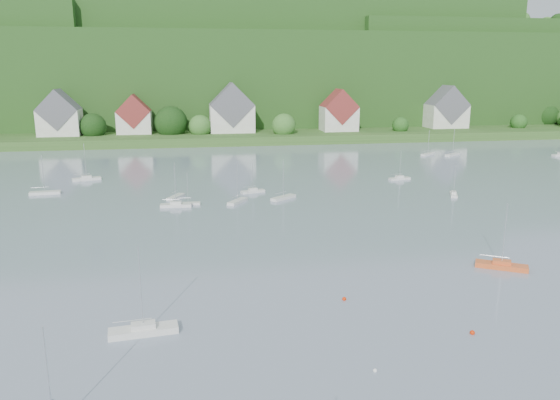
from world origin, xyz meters
name	(u,v)px	position (x,y,z in m)	size (l,w,h in m)	color
far_shore_strip	(217,133)	(0.00, 200.00, 1.50)	(600.00, 60.00, 3.00)	#305720
forested_ridge	(210,75)	(0.39, 268.57, 22.89)	(620.00, 181.22, 69.89)	#174215
village_building_0	(60,117)	(-55.00, 187.00, 9.51)	(14.00, 10.40, 16.00)	beige
village_building_1	(134,117)	(-30.00, 189.00, 8.75)	(12.00, 9.36, 14.00)	beige
village_building_2	(232,112)	(5.00, 188.00, 10.27)	(16.00, 11.44, 18.00)	beige
village_building_3	(339,113)	(45.00, 186.00, 9.43)	(13.00, 10.40, 15.50)	beige
village_building_4	(446,111)	(90.00, 190.00, 9.59)	(15.00, 10.40, 16.50)	beige
near_sailboat_0	(143,329)	(-15.46, 37.98, 0.46)	(6.86, 2.61, 9.04)	silver
near_sailboat_5	(501,265)	(29.41, 48.89, 0.46)	(6.51, 4.89, 8.77)	#D45725
mooring_buoy_1	(375,372)	(4.79, 27.66, 0.00)	(0.37, 0.37, 0.37)	silver
mooring_buoy_2	(472,334)	(16.53, 32.66, 0.00)	(0.50, 0.50, 0.50)	red
mooring_buoy_3	(344,300)	(6.30, 42.54, 0.00)	(0.47, 0.47, 0.47)	red
far_sailboat_cluster	(237,177)	(0.25, 114.41, 0.37)	(192.57, 64.42, 8.71)	silver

